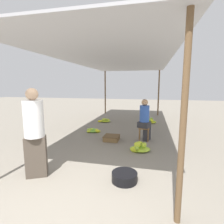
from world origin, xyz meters
name	(u,v)px	position (x,y,z in m)	size (l,w,h in m)	color
ground_plane	(54,218)	(0.00, 0.00, 0.00)	(40.00, 40.00, 0.00)	gray
canopy_post_front_right	(183,124)	(1.61, 0.30, 1.31)	(0.08, 0.08, 2.62)	brown
canopy_post_back_left	(105,92)	(-1.61, 8.64, 1.31)	(0.08, 0.08, 2.62)	brown
canopy_post_back_right	(159,93)	(1.61, 8.64, 1.31)	(0.08, 0.08, 2.62)	brown
canopy_tarp	(118,61)	(0.00, 4.47, 2.64)	(3.61, 8.74, 0.04)	#B2B2B7
vendor_foreground	(35,132)	(-0.92, 0.92, 0.89)	(0.49, 0.49, 1.72)	#4C4238
stool	(144,130)	(1.02, 3.64, 0.35)	(0.34, 0.34, 0.44)	brown
vendor_seated	(145,119)	(1.04, 3.65, 0.70)	(0.44, 0.44, 1.34)	#2D2D33
basin_black	(124,177)	(0.78, 1.10, 0.09)	(0.48, 0.48, 0.17)	black
banana_pile_left_0	(93,130)	(-0.90, 4.23, 0.06)	(0.57, 0.45, 0.15)	yellow
banana_pile_left_1	(105,120)	(-0.95, 6.11, 0.07)	(0.61, 0.53, 0.18)	#94C032
banana_pile_right_0	(139,147)	(0.94, 2.71, 0.09)	(0.55, 0.59, 0.26)	#C9D528
banana_pile_right_1	(151,121)	(1.23, 6.30, 0.11)	(0.49, 0.41, 0.27)	#B0CB2D
crate_near	(112,138)	(0.01, 3.41, 0.08)	(0.49, 0.49, 0.16)	brown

